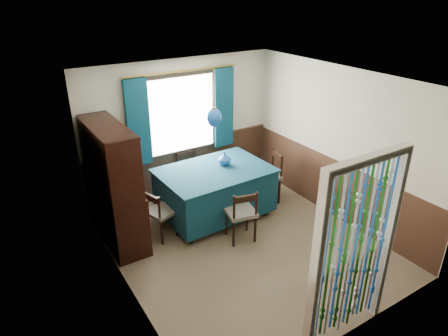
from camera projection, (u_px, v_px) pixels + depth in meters
floor at (244, 245)px, 6.06m from camera, size 4.00×4.00×0.00m
ceiling at (249, 81)px, 5.01m from camera, size 4.00×4.00×0.00m
wall_back at (181, 130)px, 7.07m from camera, size 3.60×0.00×3.60m
wall_front at (361, 243)px, 4.00m from camera, size 3.60×0.00×3.60m
wall_left at (120, 206)px, 4.66m from camera, size 0.00×4.00×4.00m
wall_right at (338, 145)px, 6.40m from camera, size 0.00×4.00×4.00m
wainscot_back at (184, 169)px, 7.37m from camera, size 3.60×0.00×3.60m
wainscot_front at (350, 299)px, 4.32m from camera, size 3.60×0.00×3.60m
wainscot_left at (128, 257)px, 4.98m from camera, size 0.00×4.00×4.00m
wainscot_right at (332, 187)px, 6.71m from camera, size 0.00×4.00×4.00m
window at (182, 114)px, 6.90m from camera, size 1.32×0.12×1.42m
doorway at (354, 256)px, 4.13m from camera, size 1.16×0.12×2.18m
dining_table at (215, 190)px, 6.63m from camera, size 1.82×1.28×0.86m
chair_near at (241, 213)px, 6.01m from camera, size 0.51×0.49×0.87m
chair_far at (191, 174)px, 7.23m from camera, size 0.45×0.44×0.88m
chair_left at (160, 212)px, 6.08m from camera, size 0.49×0.50×0.82m
chair_right at (268, 175)px, 7.13m from camera, size 0.55×0.56×0.93m
sideboard at (115, 202)px, 5.97m from camera, size 0.50×1.41×1.85m
pendant_lamp at (214, 117)px, 6.10m from camera, size 0.24×0.24×0.90m
vase_table at (225, 159)px, 6.61m from camera, size 0.20×0.20×0.20m
bowl_shelf at (120, 168)px, 5.52m from camera, size 0.21×0.21×0.05m
vase_sideboard at (109, 170)px, 6.11m from camera, size 0.22×0.22×0.18m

